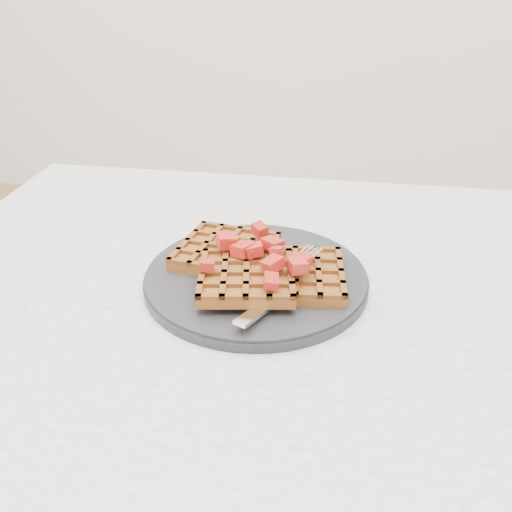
# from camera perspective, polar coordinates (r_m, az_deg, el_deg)

# --- Properties ---
(table) EXTENTS (1.20, 0.80, 0.75)m
(table) POSITION_cam_1_polar(r_m,az_deg,el_deg) (0.76, 10.39, -12.13)
(table) COLOR silver
(table) RESTS_ON ground
(plate) EXTENTS (0.28, 0.28, 0.02)m
(plate) POSITION_cam_1_polar(r_m,az_deg,el_deg) (0.71, 0.00, -2.24)
(plate) COLOR black
(plate) RESTS_ON table
(waffles) EXTENTS (0.23, 0.21, 0.03)m
(waffles) POSITION_cam_1_polar(r_m,az_deg,el_deg) (0.70, -0.04, -1.06)
(waffles) COLOR brown
(waffles) RESTS_ON plate
(strawberry_pile) EXTENTS (0.15, 0.15, 0.02)m
(strawberry_pile) POSITION_cam_1_polar(r_m,az_deg,el_deg) (0.69, 0.00, 1.01)
(strawberry_pile) COLOR #8D0601
(strawberry_pile) RESTS_ON waffles
(fork) EXTENTS (0.09, 0.17, 0.02)m
(fork) POSITION_cam_1_polar(r_m,az_deg,el_deg) (0.67, 3.01, -3.11)
(fork) COLOR silver
(fork) RESTS_ON plate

